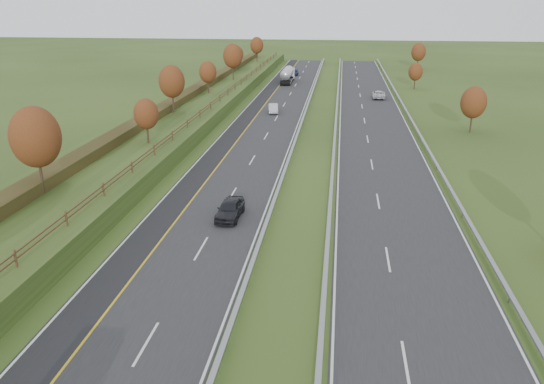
{
  "coord_description": "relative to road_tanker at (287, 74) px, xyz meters",
  "views": [
    {
      "loc": [
        11.26,
        -12.51,
        17.81
      ],
      "look_at": [
        5.76,
        30.32,
        2.2
      ],
      "focal_mm": 35.0,
      "sensor_mm": 36.0,
      "label": 1
    }
  ],
  "objects": [
    {
      "name": "median_barrier_far",
      "position": [
        11.76,
        -50.76,
        -1.25
      ],
      "size": [
        0.32,
        200.0,
        0.71
      ],
      "color": "gray",
      "rests_on": "ground"
    },
    {
      "name": "car_silver_mid",
      "position": [
        1.16,
        -35.36,
        -1.09
      ],
      "size": [
        2.15,
        4.64,
        1.47
      ],
      "primitive_type": "imported",
      "rotation": [
        0.0,
        0.0,
        0.14
      ],
      "color": "#B4B4B9",
      "rests_on": "near_carriageway"
    },
    {
      "name": "ground",
      "position": [
        8.96,
        -55.76,
        -1.86
      ],
      "size": [
        400.0,
        400.0,
        0.0
      ],
      "primitive_type": "plane",
      "color": "#2C4217",
      "rests_on": "ground"
    },
    {
      "name": "hedge_left",
      "position": [
        -14.04,
        -50.76,
        0.69
      ],
      "size": [
        2.2,
        180.0,
        1.1
      ],
      "primitive_type": "cube",
      "color": "#363616",
      "rests_on": "embankment_left"
    },
    {
      "name": "fence_left",
      "position": [
        -7.54,
        -51.18,
        0.87
      ],
      "size": [
        0.12,
        189.06,
        1.2
      ],
      "color": "#422B19",
      "rests_on": "embankment_left"
    },
    {
      "name": "hard_shoulder",
      "position": [
        -2.79,
        -50.76,
        -1.84
      ],
      "size": [
        3.0,
        200.0,
        0.04
      ],
      "primitive_type": "cube",
      "color": "black",
      "rests_on": "ground"
    },
    {
      "name": "embankment_left",
      "position": [
        -12.04,
        -50.76,
        -0.86
      ],
      "size": [
        12.0,
        200.0,
        2.0
      ],
      "primitive_type": "cube",
      "color": "#2C4217",
      "rests_on": "ground"
    },
    {
      "name": "trees_left",
      "position": [
        -11.68,
        -54.13,
        4.51
      ],
      "size": [
        6.64,
        164.3,
        7.66
      ],
      "color": "#2D2116",
      "rests_on": "embankment_left"
    },
    {
      "name": "far_carriageway",
      "position": [
        17.46,
        -50.76,
        -1.84
      ],
      "size": [
        10.5,
        200.0,
        0.04
      ],
      "primitive_type": "cube",
      "color": "#242427",
      "rests_on": "ground"
    },
    {
      "name": "car_dark_near",
      "position": [
        3.18,
        -81.45,
        -1.0
      ],
      "size": [
        2.09,
        4.87,
        1.64
      ],
      "primitive_type": "imported",
      "rotation": [
        0.0,
        0.0,
        -0.03
      ],
      "color": "black",
      "rests_on": "near_carriageway"
    },
    {
      "name": "trees_far",
      "position": [
        30.75,
        -21.55,
        2.38
      ],
      "size": [
        8.45,
        118.6,
        7.12
      ],
      "color": "#2D2116",
      "rests_on": "ground"
    },
    {
      "name": "near_carriageway",
      "position": [
        0.96,
        -50.76,
        -1.84
      ],
      "size": [
        10.5,
        200.0,
        0.04
      ],
      "primitive_type": "cube",
      "color": "#242427",
      "rests_on": "ground"
    },
    {
      "name": "lane_markings",
      "position": [
        7.36,
        -50.88,
        -1.81
      ],
      "size": [
        26.75,
        200.0,
        0.01
      ],
      "color": "silver",
      "rests_on": "near_carriageway"
    },
    {
      "name": "median_barrier_near",
      "position": [
        6.66,
        -50.76,
        -1.25
      ],
      "size": [
        0.32,
        200.0,
        0.71
      ],
      "color": "gray",
      "rests_on": "ground"
    },
    {
      "name": "car_oncoming",
      "position": [
        19.63,
        -18.91,
        -1.08
      ],
      "size": [
        2.74,
        5.46,
        1.48
      ],
      "primitive_type": "imported",
      "rotation": [
        0.0,
        0.0,
        3.09
      ],
      "color": "silver",
      "rests_on": "far_carriageway"
    },
    {
      "name": "road_tanker",
      "position": [
        0.0,
        0.0,
        0.0
      ],
      "size": [
        2.4,
        11.22,
        3.46
      ],
      "color": "silver",
      "rests_on": "near_carriageway"
    },
    {
      "name": "car_small_far",
      "position": [
        0.53,
        12.93,
        -1.15
      ],
      "size": [
        2.04,
        4.69,
        1.34
      ],
      "primitive_type": "imported",
      "rotation": [
        0.0,
        0.0,
        0.03
      ],
      "color": "#171D48",
      "rests_on": "near_carriageway"
    },
    {
      "name": "outer_barrier_far",
      "position": [
        23.26,
        -50.76,
        -1.25
      ],
      "size": [
        0.32,
        200.0,
        0.71
      ],
      "color": "gray",
      "rests_on": "ground"
    }
  ]
}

